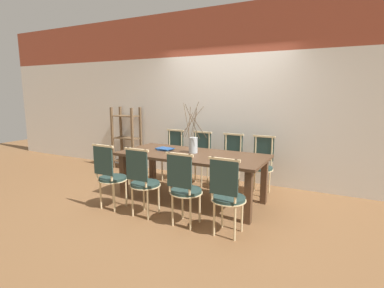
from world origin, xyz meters
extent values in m
plane|color=brown|center=(0.00, 0.00, 0.00)|extent=(16.00, 16.00, 0.00)
cube|color=silver|center=(0.00, 1.36, 1.17)|extent=(12.00, 0.06, 2.35)
cube|color=brown|center=(0.00, 1.36, 2.77)|extent=(12.00, 0.06, 0.85)
cube|color=#4C3321|center=(0.00, 0.00, 0.72)|extent=(2.25, 1.00, 0.04)
cube|color=#4C3321|center=(-1.02, -0.40, 0.35)|extent=(0.09, 0.09, 0.70)
cube|color=#4C3321|center=(1.02, -0.40, 0.35)|extent=(0.09, 0.09, 0.70)
cube|color=#4C3321|center=(-1.02, 0.40, 0.35)|extent=(0.09, 0.09, 0.70)
cube|color=#4C3321|center=(1.02, 0.40, 0.35)|extent=(0.09, 0.09, 0.70)
cylinder|color=#233833|center=(-0.88, -0.78, 0.44)|extent=(0.39, 0.39, 0.04)
cylinder|color=beige|center=(-0.88, -0.78, 0.42)|extent=(0.42, 0.42, 0.01)
cylinder|color=beige|center=(-1.01, -0.66, 0.21)|extent=(0.03, 0.03, 0.43)
cylinder|color=beige|center=(-0.76, -0.66, 0.21)|extent=(0.03, 0.03, 0.43)
cylinder|color=beige|center=(-1.01, -0.91, 0.21)|extent=(0.03, 0.03, 0.43)
cylinder|color=beige|center=(-0.76, -0.91, 0.21)|extent=(0.03, 0.03, 0.43)
cylinder|color=beige|center=(-1.02, -0.95, 0.71)|extent=(0.03, 0.03, 0.50)
cylinder|color=beige|center=(-0.75, -0.95, 0.71)|extent=(0.03, 0.03, 0.50)
cube|color=#233833|center=(-0.88, -0.96, 0.73)|extent=(0.33, 0.02, 0.40)
cube|color=beige|center=(-0.88, -0.95, 0.94)|extent=(0.37, 0.03, 0.03)
cylinder|color=#233833|center=(-0.31, -0.78, 0.44)|extent=(0.39, 0.39, 0.04)
cylinder|color=beige|center=(-0.31, -0.78, 0.42)|extent=(0.42, 0.42, 0.01)
cylinder|color=beige|center=(-0.43, -0.66, 0.21)|extent=(0.03, 0.03, 0.43)
cylinder|color=beige|center=(-0.18, -0.66, 0.21)|extent=(0.03, 0.03, 0.43)
cylinder|color=beige|center=(-0.43, -0.91, 0.21)|extent=(0.03, 0.03, 0.43)
cylinder|color=beige|center=(-0.18, -0.91, 0.21)|extent=(0.03, 0.03, 0.43)
cylinder|color=beige|center=(-0.44, -0.95, 0.71)|extent=(0.03, 0.03, 0.50)
cylinder|color=beige|center=(-0.17, -0.95, 0.71)|extent=(0.03, 0.03, 0.50)
cube|color=#233833|center=(-0.31, -0.96, 0.73)|extent=(0.33, 0.02, 0.40)
cube|color=beige|center=(-0.31, -0.95, 0.94)|extent=(0.37, 0.03, 0.03)
cylinder|color=#233833|center=(0.33, -0.78, 0.44)|extent=(0.39, 0.39, 0.04)
cylinder|color=beige|center=(0.33, -0.78, 0.42)|extent=(0.42, 0.42, 0.01)
cylinder|color=beige|center=(0.20, -0.66, 0.21)|extent=(0.03, 0.03, 0.43)
cylinder|color=beige|center=(0.46, -0.66, 0.21)|extent=(0.03, 0.03, 0.43)
cylinder|color=beige|center=(0.20, -0.91, 0.21)|extent=(0.03, 0.03, 0.43)
cylinder|color=beige|center=(0.46, -0.91, 0.21)|extent=(0.03, 0.03, 0.43)
cylinder|color=beige|center=(0.19, -0.95, 0.71)|extent=(0.03, 0.03, 0.50)
cylinder|color=beige|center=(0.47, -0.95, 0.71)|extent=(0.03, 0.03, 0.50)
cube|color=#233833|center=(0.33, -0.96, 0.73)|extent=(0.33, 0.02, 0.40)
cube|color=beige|center=(0.33, -0.95, 0.94)|extent=(0.37, 0.03, 0.03)
cylinder|color=#233833|center=(0.90, -0.78, 0.44)|extent=(0.39, 0.39, 0.04)
cylinder|color=beige|center=(0.90, -0.78, 0.42)|extent=(0.42, 0.42, 0.01)
cylinder|color=beige|center=(0.77, -0.66, 0.21)|extent=(0.03, 0.03, 0.43)
cylinder|color=beige|center=(1.02, -0.66, 0.21)|extent=(0.03, 0.03, 0.43)
cylinder|color=beige|center=(0.77, -0.91, 0.21)|extent=(0.03, 0.03, 0.43)
cylinder|color=beige|center=(1.02, -0.91, 0.21)|extent=(0.03, 0.03, 0.43)
cylinder|color=beige|center=(0.76, -0.95, 0.71)|extent=(0.03, 0.03, 0.50)
cylinder|color=beige|center=(1.03, -0.95, 0.71)|extent=(0.03, 0.03, 0.50)
cube|color=#233833|center=(0.90, -0.96, 0.73)|extent=(0.33, 0.02, 0.40)
cube|color=beige|center=(0.90, -0.95, 0.94)|extent=(0.37, 0.03, 0.03)
cylinder|color=#233833|center=(-0.86, 0.78, 0.44)|extent=(0.39, 0.39, 0.04)
cylinder|color=beige|center=(-0.86, 0.78, 0.42)|extent=(0.42, 0.42, 0.01)
cylinder|color=beige|center=(-0.73, 0.66, 0.21)|extent=(0.03, 0.03, 0.43)
cylinder|color=beige|center=(-0.98, 0.66, 0.21)|extent=(0.03, 0.03, 0.43)
cylinder|color=beige|center=(-0.73, 0.91, 0.21)|extent=(0.03, 0.03, 0.43)
cylinder|color=beige|center=(-0.98, 0.91, 0.21)|extent=(0.03, 0.03, 0.43)
cylinder|color=beige|center=(-0.72, 0.95, 0.71)|extent=(0.03, 0.03, 0.50)
cylinder|color=beige|center=(-0.99, 0.95, 0.71)|extent=(0.03, 0.03, 0.50)
cube|color=#233833|center=(-0.86, 0.96, 0.73)|extent=(0.33, 0.02, 0.40)
cube|color=beige|center=(-0.86, 0.95, 0.94)|extent=(0.37, 0.03, 0.03)
cylinder|color=#233833|center=(-0.28, 0.78, 0.44)|extent=(0.39, 0.39, 0.04)
cylinder|color=beige|center=(-0.28, 0.78, 0.42)|extent=(0.42, 0.42, 0.01)
cylinder|color=beige|center=(-0.15, 0.66, 0.21)|extent=(0.03, 0.03, 0.43)
cylinder|color=beige|center=(-0.41, 0.66, 0.21)|extent=(0.03, 0.03, 0.43)
cylinder|color=beige|center=(-0.15, 0.91, 0.21)|extent=(0.03, 0.03, 0.43)
cylinder|color=beige|center=(-0.41, 0.91, 0.21)|extent=(0.03, 0.03, 0.43)
cylinder|color=beige|center=(-0.14, 0.95, 0.71)|extent=(0.03, 0.03, 0.50)
cylinder|color=beige|center=(-0.42, 0.95, 0.71)|extent=(0.03, 0.03, 0.50)
cube|color=#233833|center=(-0.28, 0.96, 0.73)|extent=(0.33, 0.02, 0.40)
cube|color=beige|center=(-0.28, 0.95, 0.94)|extent=(0.37, 0.03, 0.03)
cylinder|color=#233833|center=(0.32, 0.78, 0.44)|extent=(0.39, 0.39, 0.04)
cylinder|color=beige|center=(0.32, 0.78, 0.42)|extent=(0.42, 0.42, 0.01)
cylinder|color=beige|center=(0.44, 0.66, 0.21)|extent=(0.03, 0.03, 0.43)
cylinder|color=beige|center=(0.19, 0.66, 0.21)|extent=(0.03, 0.03, 0.43)
cylinder|color=beige|center=(0.44, 0.91, 0.21)|extent=(0.03, 0.03, 0.43)
cylinder|color=beige|center=(0.19, 0.91, 0.21)|extent=(0.03, 0.03, 0.43)
cylinder|color=beige|center=(0.45, 0.95, 0.71)|extent=(0.03, 0.03, 0.50)
cylinder|color=beige|center=(0.18, 0.95, 0.71)|extent=(0.03, 0.03, 0.50)
cube|color=#233833|center=(0.32, 0.96, 0.73)|extent=(0.33, 0.02, 0.40)
cube|color=beige|center=(0.32, 0.95, 0.94)|extent=(0.37, 0.03, 0.03)
cylinder|color=#233833|center=(0.85, 0.78, 0.44)|extent=(0.39, 0.39, 0.04)
cylinder|color=beige|center=(0.85, 0.78, 0.42)|extent=(0.42, 0.42, 0.01)
cylinder|color=beige|center=(0.98, 0.66, 0.21)|extent=(0.03, 0.03, 0.43)
cylinder|color=beige|center=(0.73, 0.66, 0.21)|extent=(0.03, 0.03, 0.43)
cylinder|color=beige|center=(0.98, 0.91, 0.21)|extent=(0.03, 0.03, 0.43)
cylinder|color=beige|center=(0.73, 0.91, 0.21)|extent=(0.03, 0.03, 0.43)
cylinder|color=beige|center=(0.99, 0.95, 0.71)|extent=(0.03, 0.03, 0.50)
cylinder|color=beige|center=(0.72, 0.95, 0.71)|extent=(0.03, 0.03, 0.50)
cube|color=#233833|center=(0.85, 0.96, 0.73)|extent=(0.33, 0.02, 0.40)
cube|color=beige|center=(0.85, 0.95, 0.94)|extent=(0.37, 0.03, 0.03)
cylinder|color=#B2BCC1|center=(-0.02, 0.07, 0.86)|extent=(0.14, 0.14, 0.24)
cylinder|color=brown|center=(-0.08, -0.02, 1.24)|extent=(0.18, 0.14, 0.52)
cylinder|color=brown|center=(-0.03, 0.11, 1.20)|extent=(0.10, 0.04, 0.44)
cylinder|color=brown|center=(-0.12, 0.10, 1.17)|extent=(0.06, 0.22, 0.37)
cylinder|color=brown|center=(-0.08, 0.15, 1.25)|extent=(0.18, 0.14, 0.54)
cylinder|color=brown|center=(0.11, 0.00, 1.17)|extent=(0.15, 0.26, 0.38)
cylinder|color=brown|center=(0.02, -0.03, 1.24)|extent=(0.21, 0.09, 0.51)
cylinder|color=brown|center=(-0.08, 0.06, 1.22)|extent=(0.03, 0.13, 0.47)
cylinder|color=brown|center=(-0.01, 0.11, 1.18)|extent=(0.08, 0.02, 0.40)
cylinder|color=brown|center=(-0.12, 0.22, 1.21)|extent=(0.32, 0.22, 0.47)
cube|color=#234C8C|center=(-0.52, 0.05, 0.75)|extent=(0.22, 0.19, 0.02)
cube|color=#234C8C|center=(-0.52, 0.05, 0.77)|extent=(0.28, 0.22, 0.01)
cube|color=brown|center=(-2.49, 0.98, 0.67)|extent=(0.04, 0.04, 1.34)
cube|color=brown|center=(-1.93, 0.98, 0.67)|extent=(0.04, 0.04, 1.34)
cube|color=brown|center=(-2.49, 1.27, 0.67)|extent=(0.04, 0.04, 1.34)
cube|color=brown|center=(-1.93, 1.27, 0.67)|extent=(0.04, 0.04, 1.34)
cube|color=brown|center=(-2.21, 1.13, 0.16)|extent=(0.55, 0.29, 0.02)
cube|color=brown|center=(-2.21, 1.13, 0.67)|extent=(0.55, 0.29, 0.02)
cube|color=brown|center=(-2.21, 1.13, 1.15)|extent=(0.55, 0.29, 0.02)
camera|label=1|loc=(2.07, -3.95, 1.68)|focal=28.00mm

